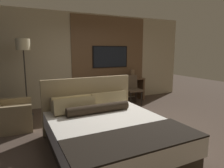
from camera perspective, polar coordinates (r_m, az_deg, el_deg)
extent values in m
plane|color=#4C3D33|center=(4.36, 5.08, -13.05)|extent=(16.00, 16.00, 0.00)
cube|color=#BCAD8E|center=(6.39, -7.10, 7.05)|extent=(7.20, 0.06, 2.80)
cube|color=brown|center=(6.65, -0.61, 7.22)|extent=(2.58, 0.03, 2.70)
cube|color=#33281E|center=(3.48, 0.04, -17.18)|extent=(1.82, 2.10, 0.22)
cube|color=silver|center=(3.37, 0.04, -13.27)|extent=(1.88, 2.17, 0.29)
cube|color=black|center=(2.75, 6.85, -15.24)|extent=(1.89, 0.76, 0.02)
cube|color=#998460|center=(4.29, -6.71, -5.56)|extent=(1.91, 0.08, 1.12)
cube|color=tan|center=(4.02, -11.46, -5.33)|extent=(0.79, 0.23, 0.31)
cube|color=tan|center=(4.29, -1.03, -4.20)|extent=(0.79, 0.23, 0.31)
cube|color=tan|center=(3.83, -10.63, -6.08)|extent=(0.79, 0.25, 0.32)
cylinder|color=#2D2319|center=(3.78, -3.84, -6.99)|extent=(1.22, 0.17, 0.17)
cube|color=brown|center=(6.44, 0.58, 1.19)|extent=(2.08, 0.55, 0.03)
cube|color=brown|center=(6.12, -7.90, -2.92)|extent=(0.06, 0.50, 0.72)
cube|color=brown|center=(7.02, 7.95, -1.32)|extent=(0.06, 0.50, 0.72)
cube|color=brown|center=(6.72, -0.42, -1.09)|extent=(1.96, 0.02, 0.36)
cube|color=black|center=(6.62, -0.48, 7.78)|extent=(1.24, 0.04, 0.70)
cube|color=black|center=(6.60, -0.40, 7.77)|extent=(1.17, 0.01, 0.64)
cube|color=#4C3D2D|center=(6.21, 6.19, -1.76)|extent=(0.50, 0.48, 0.05)
cube|color=#4C3D2D|center=(6.34, 5.42, 0.63)|extent=(0.43, 0.14, 0.42)
cylinder|color=black|center=(6.03, 5.38, -4.46)|extent=(0.04, 0.04, 0.43)
cylinder|color=black|center=(6.20, 8.43, -4.12)|extent=(0.04, 0.04, 0.43)
cylinder|color=black|center=(6.34, 3.92, -3.75)|extent=(0.04, 0.04, 0.43)
cylinder|color=black|center=(6.50, 6.86, -3.45)|extent=(0.04, 0.04, 0.43)
cube|color=#998460|center=(4.88, -26.60, -8.77)|extent=(0.85, 0.70, 0.45)
cube|color=#998460|center=(4.51, -26.98, -9.36)|extent=(0.81, 0.16, 0.59)
cube|color=#998460|center=(5.22, -26.38, -6.80)|extent=(0.81, 0.16, 0.59)
cylinder|color=#282623|center=(5.73, -22.86, -8.05)|extent=(0.28, 0.28, 0.03)
cylinder|color=#332D28|center=(5.54, -23.43, 0.33)|extent=(0.03, 0.03, 1.72)
cylinder|color=beige|center=(5.48, -24.10, 10.29)|extent=(0.34, 0.34, 0.28)
cylinder|color=#846647|center=(6.85, 5.80, 2.93)|extent=(0.15, 0.15, 0.27)
cone|color=#B2563D|center=(6.25, -1.34, 2.01)|extent=(0.09, 0.09, 0.20)
cube|color=navy|center=(6.15, -5.08, 1.06)|extent=(0.25, 0.20, 0.03)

